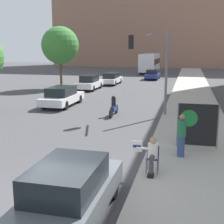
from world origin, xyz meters
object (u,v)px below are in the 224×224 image
jogger_on_sidewalk (181,135)px  street_tree_midblock (60,45)px  motorcycle_on_road (114,107)px  parked_car_curbside (69,193)px  car_on_road_midblock (90,82)px  car_on_road_distant (111,79)px  city_bus_on_road (150,62)px  protest_banner (197,125)px  seated_protester (152,154)px  car_on_road_nearest (62,96)px  car_on_road_far_lane (153,74)px  traffic_light_pole (153,59)px

jogger_on_sidewalk → street_tree_midblock: 23.95m
motorcycle_on_road → jogger_on_sidewalk: bearing=-58.7°
parked_car_curbside → car_on_road_midblock: 25.34m
car_on_road_distant → city_bus_on_road: size_ratio=0.46×
car_on_road_midblock → protest_banner: bearing=-59.6°
car_on_road_midblock → city_bus_on_road: bearing=81.8°
seated_protester → car_on_road_nearest: (-8.13, 11.66, -0.09)m
car_on_road_far_lane → protest_banner: bearing=-80.1°
motorcycle_on_road → street_tree_midblock: street_tree_midblock is taller
seated_protester → city_bus_on_road: (-5.58, 44.53, 1.06)m
car_on_road_midblock → car_on_road_distant: size_ratio=0.93×
car_on_road_nearest → car_on_road_midblock: car_on_road_midblock is taller
seated_protester → parked_car_curbside: (-1.69, -3.23, -0.06)m
jogger_on_sidewalk → protest_banner: (0.61, 1.29, 0.14)m
car_on_road_distant → traffic_light_pole: bearing=-68.0°
car_on_road_far_lane → jogger_on_sidewalk: bearing=-81.5°
car_on_road_far_lane → seated_protester: bearing=-83.5°
seated_protester → parked_car_curbside: parked_car_curbside is taller
jogger_on_sidewalk → car_on_road_nearest: bearing=-52.4°
car_on_road_far_lane → street_tree_midblock: size_ratio=0.72×
jogger_on_sidewalk → traffic_light_pole: 8.28m
protest_banner → city_bus_on_road: bearing=99.7°
seated_protester → protest_banner: 3.53m
protest_banner → parked_car_curbside: protest_banner is taller
car_on_road_far_lane → car_on_road_midblock: bearing=-112.0°
traffic_light_pole → car_on_road_far_lane: (-2.71, 24.26, -2.96)m
car_on_road_distant → city_bus_on_road: bearing=82.7°
protest_banner → motorcycle_on_road: protest_banner is taller
seated_protester → jogger_on_sidewalk: 2.10m
seated_protester → jogger_on_sidewalk: (0.91, 1.88, 0.19)m
motorcycle_on_road → street_tree_midblock: size_ratio=0.32×
car_on_road_far_lane → car_on_road_distant: bearing=-118.8°
car_on_road_midblock → motorcycle_on_road: bearing=-65.4°
car_on_road_midblock → car_on_road_nearest: bearing=-85.0°
car_on_road_distant → car_on_road_nearest: bearing=-90.8°
car_on_road_distant → street_tree_midblock: size_ratio=0.71×
traffic_light_pole → car_on_road_midblock: 14.27m
traffic_light_pole → street_tree_midblock: size_ratio=0.80×
jogger_on_sidewalk → city_bus_on_road: 43.14m
seated_protester → car_on_road_distant: (-7.92, 26.30, -0.12)m
protest_banner → traffic_light_pole: size_ratio=0.36×
jogger_on_sidewalk → street_tree_midblock: street_tree_midblock is taller
traffic_light_pole → street_tree_midblock: bearing=133.0°
car_on_road_far_lane → city_bus_on_road: bearing=99.1°
jogger_on_sidewalk → motorcycle_on_road: (-4.44, 7.30, -0.45)m
street_tree_midblock → seated_protester: bearing=-60.1°
parked_car_curbside → city_bus_on_road: bearing=94.7°
seated_protester → jogger_on_sidewalk: bearing=86.6°
traffic_light_pole → jogger_on_sidewalk: bearing=-74.9°
car_on_road_midblock → car_on_road_distant: (1.04, 5.27, -0.06)m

